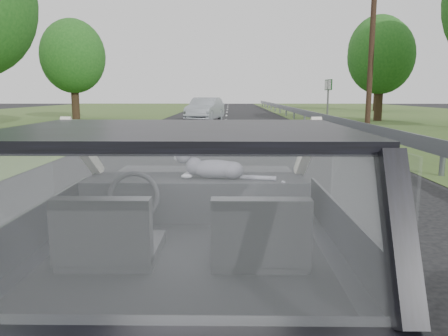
{
  "coord_description": "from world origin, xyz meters",
  "views": [
    {
      "loc": [
        0.24,
        -2.5,
        1.6
      ],
      "look_at": [
        0.2,
        0.58,
        1.08
      ],
      "focal_mm": 35.0,
      "sensor_mm": 36.0,
      "label": 1
    }
  ],
  "objects_px": {
    "subject_car": "(189,242)",
    "other_car": "(205,109)",
    "highway_sign": "(328,102)",
    "utility_pole": "(372,43)",
    "cat": "(215,168)"
  },
  "relations": [
    {
      "from": "highway_sign",
      "to": "other_car",
      "type": "bearing_deg",
      "value": 154.01
    },
    {
      "from": "highway_sign",
      "to": "utility_pole",
      "type": "bearing_deg",
      "value": -62.74
    },
    {
      "from": "cat",
      "to": "subject_car",
      "type": "bearing_deg",
      "value": -96.5
    },
    {
      "from": "subject_car",
      "to": "other_car",
      "type": "bearing_deg",
      "value": 92.95
    },
    {
      "from": "subject_car",
      "to": "highway_sign",
      "type": "height_order",
      "value": "highway_sign"
    },
    {
      "from": "subject_car",
      "to": "utility_pole",
      "type": "xyz_separation_m",
      "value": [
        7.12,
        19.43,
        3.32
      ]
    },
    {
      "from": "subject_car",
      "to": "cat",
      "type": "relative_size",
      "value": 7.6
    },
    {
      "from": "other_car",
      "to": "highway_sign",
      "type": "bearing_deg",
      "value": -5.23
    },
    {
      "from": "other_car",
      "to": "utility_pole",
      "type": "relative_size",
      "value": 0.52
    },
    {
      "from": "subject_car",
      "to": "other_car",
      "type": "height_order",
      "value": "subject_car"
    },
    {
      "from": "subject_car",
      "to": "other_car",
      "type": "xyz_separation_m",
      "value": [
        -1.21,
        23.45,
        -0.03
      ]
    },
    {
      "from": "subject_car",
      "to": "utility_pole",
      "type": "distance_m",
      "value": 20.96
    },
    {
      "from": "subject_car",
      "to": "cat",
      "type": "height_order",
      "value": "subject_car"
    },
    {
      "from": "cat",
      "to": "utility_pole",
      "type": "bearing_deg",
      "value": 76.78
    },
    {
      "from": "other_car",
      "to": "utility_pole",
      "type": "height_order",
      "value": "utility_pole"
    }
  ]
}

